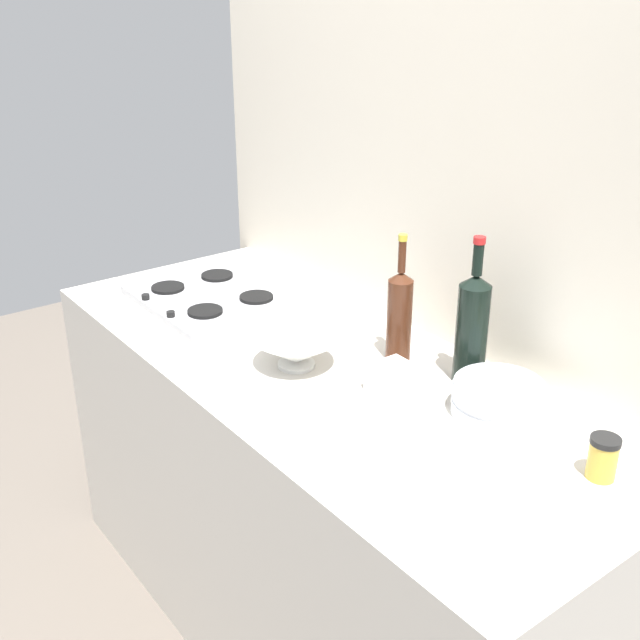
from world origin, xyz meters
The scene contains 10 objects.
ground_plane centered at (0.00, 0.00, 0.00)m, with size 6.00×6.00×0.00m, color #6B6056.
counter_block centered at (0.00, 0.00, 0.45)m, with size 1.80×0.70×0.90m, color beige.
backsplash_panel centered at (0.00, 0.38, 1.10)m, with size 1.90×0.06×2.21m, color beige.
stovetop_hob centered at (-0.53, -0.01, 0.91)m, with size 0.46×0.39×0.04m.
plate_stack centered at (0.44, 0.17, 0.94)m, with size 0.21×0.21×0.08m.
wine_bottle_leftmost centered at (0.10, 0.18, 1.03)m, with size 0.06×0.06×0.34m.
wine_bottle_mid_left centered at (0.29, 0.23, 1.04)m, with size 0.08×0.08×0.37m.
mixing_bowl centered at (-0.02, -0.06, 0.94)m, with size 0.21×0.21×0.08m.
butter_dish centered at (0.26, 0.05, 0.93)m, with size 0.16×0.10×0.07m, color white.
condiment_jar_front centered at (0.73, 0.14, 0.95)m, with size 0.06×0.06×0.09m.
Camera 1 is at (1.41, -1.07, 1.81)m, focal length 43.62 mm.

